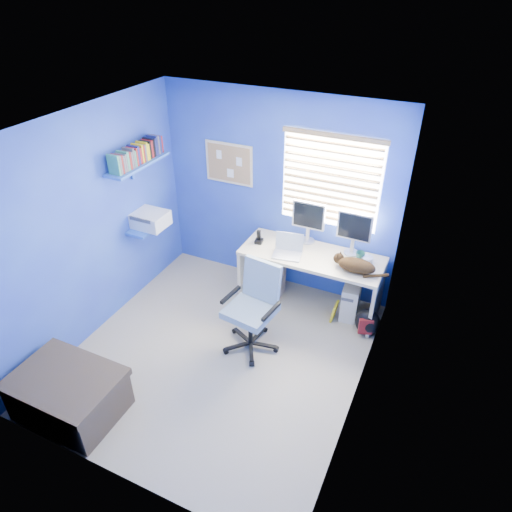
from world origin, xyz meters
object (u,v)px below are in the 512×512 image
at_px(laptop, 287,248).
at_px(tower_pc, 351,298).
at_px(cat, 357,266).
at_px(desk, 310,280).
at_px(office_chair, 253,318).

distance_m(laptop, tower_pc, 1.02).
xyz_separation_m(laptop, cat, (0.82, 0.02, -0.03)).
relative_size(desk, tower_pc, 3.74).
relative_size(cat, office_chair, 0.42).
distance_m(desk, laptop, 0.56).
relative_size(laptop, office_chair, 0.33).
bearing_deg(cat, desk, 179.11).
distance_m(laptop, cat, 0.82).
bearing_deg(tower_pc, laptop, -172.05).
relative_size(desk, office_chair, 1.67).
distance_m(cat, tower_pc, 0.62).
xyz_separation_m(desk, office_chair, (-0.33, -0.94, 0.01)).
bearing_deg(laptop, tower_pc, 4.00).
height_order(laptop, cat, laptop).
xyz_separation_m(desk, laptop, (-0.26, -0.14, 0.48)).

